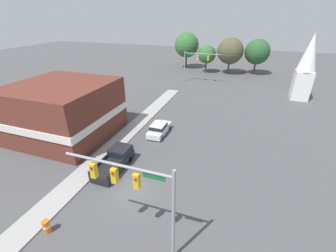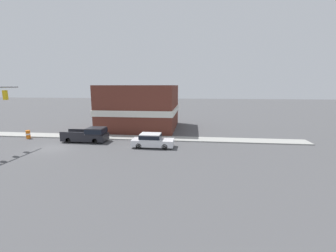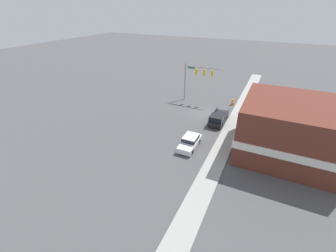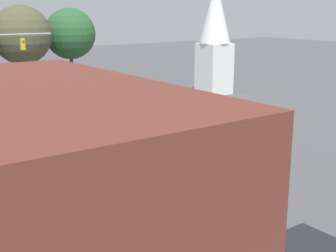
# 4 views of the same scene
# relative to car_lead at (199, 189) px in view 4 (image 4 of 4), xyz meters

# --- Properties ---
(car_lead) EXTENTS (1.94, 4.74, 1.58)m
(car_lead) POSITION_rel_car_lead_xyz_m (0.00, 0.00, 0.00)
(car_lead) COLOR black
(car_lead) RESTS_ON ground
(church_steeple) EXTENTS (3.28, 3.28, 11.97)m
(church_steeple) POSITION_rel_car_lead_xyz_m (20.19, 22.05, 5.44)
(church_steeple) COLOR white
(church_steeple) RESTS_ON ground
(backdrop_tree_center) EXTENTS (6.77, 6.77, 9.37)m
(backdrop_tree_center) POSITION_rel_car_lead_xyz_m (5.23, 38.42, 5.16)
(backdrop_tree_center) COLOR #4C3823
(backdrop_tree_center) RESTS_ON ground
(backdrop_tree_right_mid) EXTENTS (6.37, 6.37, 9.04)m
(backdrop_tree_right_mid) POSITION_rel_car_lead_xyz_m (11.93, 40.09, 5.02)
(backdrop_tree_right_mid) COLOR #4C3823
(backdrop_tree_right_mid) RESTS_ON ground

